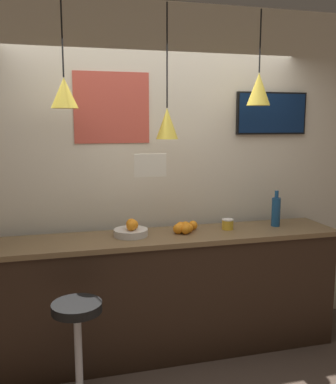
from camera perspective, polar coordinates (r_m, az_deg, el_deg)
back_wall at (r=3.75m, az=-1.49°, el=2.25°), size 8.00×0.06×2.90m
service_counter at (r=3.64m, az=0.00°, el=-13.39°), size 2.86×0.54×1.01m
bar_stool at (r=3.03m, az=-11.89°, el=-19.33°), size 0.42×0.42×0.76m
fruit_bowl at (r=3.43m, az=-4.95°, el=-5.11°), size 0.27×0.27×0.14m
orange_pile at (r=3.54m, az=2.16°, el=-4.76°), size 0.24×0.20×0.09m
juice_bottle at (r=3.84m, az=14.19°, el=-2.49°), size 0.08×0.08×0.31m
spread_jar at (r=3.67m, az=7.96°, el=-4.27°), size 0.10×0.10×0.09m
pendant_lamp_left at (r=3.28m, az=-13.67°, el=12.77°), size 0.20×0.20×0.79m
pendant_lamp_middle at (r=3.38m, az=-0.12°, el=9.22°), size 0.17×0.17×1.02m
pendant_lamp_right at (r=3.67m, az=12.00°, el=13.30°), size 0.19×0.19×0.76m
mounted_tv at (r=4.06m, az=13.65°, el=10.16°), size 0.68×0.04×0.38m
hanging_menu_board at (r=3.14m, az=-2.37°, el=3.57°), size 0.24×0.01×0.17m
wall_poster at (r=3.62m, az=-7.49°, el=11.07°), size 0.62×0.01×0.58m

